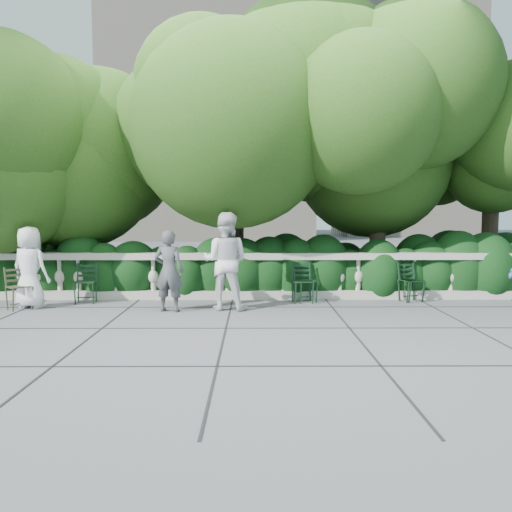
{
  "coord_description": "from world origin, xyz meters",
  "views": [
    {
      "loc": [
        -0.06,
        -8.92,
        1.87
      ],
      "look_at": [
        0.0,
        1.0,
        1.0
      ],
      "focal_mm": 35.0,
      "sensor_mm": 36.0,
      "label": 1
    }
  ],
  "objects_px": {
    "chair_b": "(85,304)",
    "person_businessman": "(30,267)",
    "chair_weathered": "(23,311)",
    "person_casual_man": "(225,261)",
    "chair_f": "(416,302)",
    "person_woman_grey": "(169,271)",
    "chair_e": "(308,303)",
    "chair_c": "(304,304)",
    "chair_d": "(415,303)"
  },
  "relations": [
    {
      "from": "chair_d",
      "to": "chair_f",
      "type": "relative_size",
      "value": 1.0
    },
    {
      "from": "chair_c",
      "to": "person_woman_grey",
      "type": "xyz_separation_m",
      "value": [
        -2.62,
        -0.73,
        0.77
      ]
    },
    {
      "from": "person_businessman",
      "to": "person_casual_man",
      "type": "height_order",
      "value": "person_casual_man"
    },
    {
      "from": "chair_e",
      "to": "person_businessman",
      "type": "distance_m",
      "value": 5.57
    },
    {
      "from": "person_businessman",
      "to": "person_woman_grey",
      "type": "relative_size",
      "value": 1.04
    },
    {
      "from": "person_businessman",
      "to": "person_casual_man",
      "type": "relative_size",
      "value": 0.85
    },
    {
      "from": "chair_b",
      "to": "chair_f",
      "type": "xyz_separation_m",
      "value": [
        6.82,
        0.18,
        0.0
      ]
    },
    {
      "from": "chair_b",
      "to": "person_businessman",
      "type": "relative_size",
      "value": 0.53
    },
    {
      "from": "chair_e",
      "to": "person_woman_grey",
      "type": "distance_m",
      "value": 2.94
    },
    {
      "from": "person_woman_grey",
      "to": "chair_e",
      "type": "bearing_deg",
      "value": -154.14
    },
    {
      "from": "chair_c",
      "to": "chair_f",
      "type": "bearing_deg",
      "value": -1.93
    },
    {
      "from": "chair_weathered",
      "to": "person_casual_man",
      "type": "bearing_deg",
      "value": -42.73
    },
    {
      "from": "chair_b",
      "to": "chair_d",
      "type": "height_order",
      "value": "same"
    },
    {
      "from": "chair_c",
      "to": "chair_weathered",
      "type": "height_order",
      "value": "same"
    },
    {
      "from": "person_casual_man",
      "to": "chair_b",
      "type": "bearing_deg",
      "value": 0.35
    },
    {
      "from": "chair_d",
      "to": "person_woman_grey",
      "type": "distance_m",
      "value": 5.07
    },
    {
      "from": "chair_c",
      "to": "chair_d",
      "type": "height_order",
      "value": "same"
    },
    {
      "from": "person_woman_grey",
      "to": "chair_d",
      "type": "bearing_deg",
      "value": -160.74
    },
    {
      "from": "person_casual_man",
      "to": "person_woman_grey",
      "type": "bearing_deg",
      "value": 21.32
    },
    {
      "from": "chair_weathered",
      "to": "person_casual_man",
      "type": "xyz_separation_m",
      "value": [
        3.86,
        0.13,
        0.94
      ]
    },
    {
      "from": "chair_b",
      "to": "chair_c",
      "type": "bearing_deg",
      "value": -7.03
    },
    {
      "from": "chair_b",
      "to": "chair_e",
      "type": "xyz_separation_m",
      "value": [
        4.57,
        0.1,
        0.0
      ]
    },
    {
      "from": "chair_f",
      "to": "person_businessman",
      "type": "height_order",
      "value": "person_businessman"
    },
    {
      "from": "chair_e",
      "to": "person_woman_grey",
      "type": "height_order",
      "value": "person_woman_grey"
    },
    {
      "from": "chair_c",
      "to": "chair_weathered",
      "type": "xyz_separation_m",
      "value": [
        -5.43,
        -0.65,
        0.0
      ]
    },
    {
      "from": "chair_b",
      "to": "chair_f",
      "type": "height_order",
      "value": "same"
    },
    {
      "from": "person_woman_grey",
      "to": "chair_c",
      "type": "bearing_deg",
      "value": -155.23
    },
    {
      "from": "person_casual_man",
      "to": "person_businessman",
      "type": "bearing_deg",
      "value": 8.05
    },
    {
      "from": "chair_b",
      "to": "chair_d",
      "type": "relative_size",
      "value": 1.0
    },
    {
      "from": "chair_weathered",
      "to": "person_businessman",
      "type": "xyz_separation_m",
      "value": [
        0.03,
        0.28,
        0.8
      ]
    },
    {
      "from": "chair_e",
      "to": "chair_f",
      "type": "relative_size",
      "value": 1.0
    },
    {
      "from": "chair_b",
      "to": "person_businessman",
      "type": "xyz_separation_m",
      "value": [
        -0.93,
        -0.36,
        0.8
      ]
    },
    {
      "from": "chair_f",
      "to": "person_woman_grey",
      "type": "relative_size",
      "value": 0.54
    },
    {
      "from": "person_businessman",
      "to": "person_woman_grey",
      "type": "height_order",
      "value": "person_businessman"
    },
    {
      "from": "chair_f",
      "to": "person_casual_man",
      "type": "distance_m",
      "value": 4.09
    },
    {
      "from": "chair_d",
      "to": "person_businessman",
      "type": "xyz_separation_m",
      "value": [
        -7.71,
        -0.51,
        0.8
      ]
    },
    {
      "from": "chair_f",
      "to": "chair_weathered",
      "type": "height_order",
      "value": "same"
    },
    {
      "from": "chair_d",
      "to": "person_casual_man",
      "type": "relative_size",
      "value": 0.45
    },
    {
      "from": "chair_b",
      "to": "person_woman_grey",
      "type": "bearing_deg",
      "value": -28.36
    },
    {
      "from": "chair_e",
      "to": "person_woman_grey",
      "type": "bearing_deg",
      "value": 179.35
    },
    {
      "from": "chair_weathered",
      "to": "chair_c",
      "type": "bearing_deg",
      "value": -37.75
    },
    {
      "from": "chair_d",
      "to": "person_businessman",
      "type": "relative_size",
      "value": 0.53
    },
    {
      "from": "person_casual_man",
      "to": "chair_weathered",
      "type": "bearing_deg",
      "value": 12.26
    },
    {
      "from": "chair_f",
      "to": "person_casual_man",
      "type": "height_order",
      "value": "person_casual_man"
    },
    {
      "from": "chair_weathered",
      "to": "person_woman_grey",
      "type": "height_order",
      "value": "person_woman_grey"
    },
    {
      "from": "chair_c",
      "to": "chair_e",
      "type": "height_order",
      "value": "same"
    },
    {
      "from": "chair_f",
      "to": "person_casual_man",
      "type": "relative_size",
      "value": 0.45
    },
    {
      "from": "chair_b",
      "to": "person_businessman",
      "type": "height_order",
      "value": "person_businessman"
    },
    {
      "from": "chair_f",
      "to": "chair_weathered",
      "type": "distance_m",
      "value": 7.82
    },
    {
      "from": "chair_c",
      "to": "chair_f",
      "type": "xyz_separation_m",
      "value": [
        2.35,
        0.17,
        0.0
      ]
    }
  ]
}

